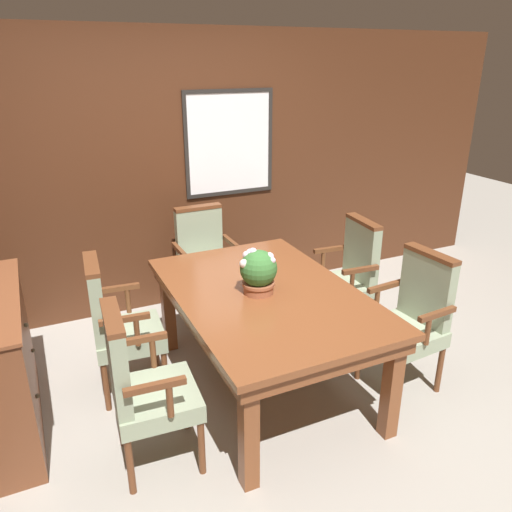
% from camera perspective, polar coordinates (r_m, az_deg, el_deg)
% --- Properties ---
extents(ground_plane, '(14.00, 14.00, 0.00)m').
position_cam_1_polar(ground_plane, '(3.47, 0.32, -17.61)').
color(ground_plane, '#A39E93').
extents(wall_back, '(7.20, 0.08, 2.45)m').
position_cam_1_polar(wall_back, '(4.55, -9.85, 9.12)').
color(wall_back, '#4C2816').
rests_on(wall_back, ground_plane).
extents(dining_table, '(1.16, 1.76, 0.75)m').
position_cam_1_polar(dining_table, '(3.37, 1.08, -5.49)').
color(dining_table, brown).
rests_on(dining_table, ground_plane).
extents(chair_head_far, '(0.51, 0.46, 0.99)m').
position_cam_1_polar(chair_head_far, '(4.44, -5.95, -0.28)').
color(chair_head_far, brown).
rests_on(chair_head_far, ground_plane).
extents(chair_left_near, '(0.48, 0.53, 0.99)m').
position_cam_1_polar(chair_left_near, '(2.88, -12.95, -14.06)').
color(chair_left_near, brown).
rests_on(chair_left_near, ground_plane).
extents(chair_right_far, '(0.49, 0.53, 0.99)m').
position_cam_1_polar(chair_right_far, '(4.18, 10.47, -2.00)').
color(chair_right_far, brown).
rests_on(chair_right_far, ground_plane).
extents(chair_left_far, '(0.49, 0.53, 0.99)m').
position_cam_1_polar(chair_left_far, '(3.52, -15.67, -7.27)').
color(chair_left_far, brown).
rests_on(chair_left_far, ground_plane).
extents(chair_right_near, '(0.49, 0.53, 0.99)m').
position_cam_1_polar(chair_right_near, '(3.63, 17.38, -6.55)').
color(chair_right_near, brown).
rests_on(chair_right_near, ground_plane).
extents(potted_plant, '(0.26, 0.25, 0.31)m').
position_cam_1_polar(potted_plant, '(3.25, 0.26, -1.78)').
color(potted_plant, '#9E5638').
rests_on(potted_plant, dining_table).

